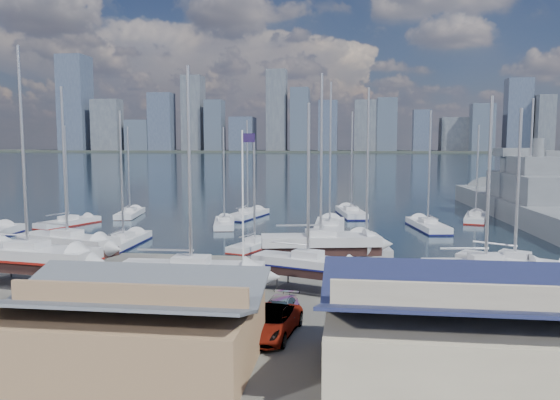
# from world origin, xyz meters

# --- Properties ---
(ground) EXTENTS (1400.00, 1400.00, 0.00)m
(ground) POSITION_xyz_m (0.00, -10.00, 0.00)
(ground) COLOR #605E59
(ground) RESTS_ON ground
(water) EXTENTS (1400.00, 600.00, 0.40)m
(water) POSITION_xyz_m (0.00, 300.00, -0.15)
(water) COLOR #1B313E
(water) RESTS_ON ground
(far_shore) EXTENTS (1400.00, 80.00, 2.20)m
(far_shore) POSITION_xyz_m (0.00, 560.00, 1.10)
(far_shore) COLOR #2D332D
(far_shore) RESTS_ON ground
(skyline) EXTENTS (639.14, 43.80, 107.69)m
(skyline) POSITION_xyz_m (-7.83, 553.76, 39.09)
(skyline) COLOR #475166
(skyline) RESTS_ON far_shore
(shed_grey) EXTENTS (12.60, 8.40, 4.17)m
(shed_grey) POSITION_xyz_m (0.00, -26.00, 2.15)
(shed_grey) COLOR #8C6B4C
(shed_grey) RESTS_ON ground
(shed_blue) EXTENTS (13.65, 9.45, 4.71)m
(shed_blue) POSITION_xyz_m (16.00, -26.00, 2.42)
(shed_blue) COLOR #BFB293
(shed_blue) RESTS_ON ground
(sailboat_cradle_1) EXTENTS (11.41, 4.66, 17.77)m
(sailboat_cradle_1) POSITION_xyz_m (-13.51, -12.72, 2.16)
(sailboat_cradle_1) COLOR #2D2D33
(sailboat_cradle_1) RESTS_ON ground
(sailboat_cradle_2) EXTENTS (9.84, 5.37, 15.51)m
(sailboat_cradle_2) POSITION_xyz_m (-13.96, -6.12, 2.05)
(sailboat_cradle_2) COLOR #2D2D33
(sailboat_cradle_2) RESTS_ON ground
(sailboat_cradle_3) EXTENTS (9.77, 3.00, 15.70)m
(sailboat_cradle_3) POSITION_xyz_m (0.00, -15.61, 2.05)
(sailboat_cradle_3) COLOR #2D2D33
(sailboat_cradle_3) RESTS_ON ground
(sailboat_cradle_4) EXTENTS (10.50, 4.69, 16.53)m
(sailboat_cradle_4) POSITION_xyz_m (7.98, -3.88, 2.10)
(sailboat_cradle_4) COLOR #2D2D33
(sailboat_cradle_4) RESTS_ON ground
(sailboat_cradle_5) EXTENTS (8.56, 4.92, 13.55)m
(sailboat_cradle_5) POSITION_xyz_m (7.49, -11.55, 1.95)
(sailboat_cradle_5) COLOR #2D2D33
(sailboat_cradle_5) RESTS_ON ground
(sailboat_cradle_6) EXTENTS (8.03, 6.02, 13.18)m
(sailboat_cradle_6) POSITION_xyz_m (22.29, -9.71, 1.93)
(sailboat_cradle_6) COLOR #2D2D33
(sailboat_cradle_6) RESTS_ON ground
(sailboat_cradle_7) EXTENTS (8.68, 3.55, 13.92)m
(sailboat_cradle_7) POSITION_xyz_m (19.89, -11.37, 1.97)
(sailboat_cradle_7) COLOR #2D2D33
(sailboat_cradle_7) RESTS_ON ground
(sailboat_moored_1) EXTENTS (5.45, 9.39, 13.56)m
(sailboat_moored_1) POSITION_xyz_m (-25.87, 15.76, 0.31)
(sailboat_moored_1) COLOR black
(sailboat_moored_1) RESTS_ON water
(sailboat_moored_2) EXTENTS (3.96, 9.33, 13.65)m
(sailboat_moored_2) POSITION_xyz_m (-21.47, 25.27, 0.32)
(sailboat_moored_2) COLOR black
(sailboat_moored_2) RESTS_ON water
(sailboat_moored_3) EXTENTS (2.92, 9.87, 14.68)m
(sailboat_moored_3) POSITION_xyz_m (-13.00, 3.39, 0.31)
(sailboat_moored_3) COLOR black
(sailboat_moored_3) RESTS_ON water
(sailboat_moored_4) EXTENTS (4.27, 9.16, 13.34)m
(sailboat_moored_4) POSITION_xyz_m (-5.57, 17.65, 0.32)
(sailboat_moored_4) COLOR black
(sailboat_moored_4) RESTS_ON water
(sailboat_moored_5) EXTENTS (5.03, 10.13, 14.59)m
(sailboat_moored_5) POSITION_xyz_m (-4.15, 26.15, 0.31)
(sailboat_moored_5) COLOR black
(sailboat_moored_5) RESTS_ON water
(sailboat_moored_6) EXTENTS (4.68, 8.01, 11.56)m
(sailboat_moored_6) POSITION_xyz_m (0.85, 3.75, 0.31)
(sailboat_moored_6) COLOR black
(sailboat_moored_6) RESTS_ON water
(sailboat_moored_7) EXTENTS (3.59, 12.38, 18.64)m
(sailboat_moored_7) POSITION_xyz_m (8.05, 14.36, 0.33)
(sailboat_moored_7) COLOR black
(sailboat_moored_7) RESTS_ON water
(sailboat_moored_8) EXTENTS (4.92, 11.04, 15.95)m
(sailboat_moored_8) POSITION_xyz_m (10.57, 29.94, 0.31)
(sailboat_moored_8) COLOR black
(sailboat_moored_8) RESTS_ON water
(sailboat_moored_9) EXTENTS (4.61, 11.50, 16.89)m
(sailboat_moored_9) POSITION_xyz_m (12.12, 4.52, 0.32)
(sailboat_moored_9) COLOR black
(sailboat_moored_9) RESTS_ON water
(sailboat_moored_10) EXTENTS (4.58, 10.64, 15.40)m
(sailboat_moored_10) POSITION_xyz_m (20.05, 18.67, 0.31)
(sailboat_moored_10) COLOR black
(sailboat_moored_10) RESTS_ON water
(sailboat_moored_11) EXTENTS (4.87, 9.56, 13.77)m
(sailboat_moored_11) POSITION_xyz_m (27.63, 27.19, 0.31)
(sailboat_moored_11) COLOR black
(sailboat_moored_11) RESTS_ON water
(naval_ship_east) EXTENTS (10.36, 52.61, 18.71)m
(naval_ship_east) POSITION_xyz_m (35.27, 29.75, 1.67)
(naval_ship_east) COLOR slate
(naval_ship_east) RESTS_ON water
(car_a) EXTENTS (2.38, 4.04, 1.29)m
(car_a) POSITION_xyz_m (-7.65, -19.86, 0.65)
(car_a) COLOR gray
(car_a) RESTS_ON ground
(car_b) EXTENTS (4.09, 2.30, 1.27)m
(car_b) POSITION_xyz_m (-7.26, -20.15, 0.64)
(car_b) COLOR gray
(car_b) RESTS_ON ground
(car_c) EXTENTS (3.47, 6.07, 1.59)m
(car_c) POSITION_xyz_m (6.12, -21.03, 0.80)
(car_c) COLOR gray
(car_c) RESTS_ON ground
(car_d) EXTENTS (2.40, 4.93, 1.38)m
(car_d) POSITION_xyz_m (6.28, -18.44, 0.69)
(car_d) COLOR gray
(car_d) RESTS_ON ground
(flagpole) EXTENTS (1.04, 0.12, 11.72)m
(flagpole) POSITION_xyz_m (2.30, -9.08, 6.73)
(flagpole) COLOR white
(flagpole) RESTS_ON ground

